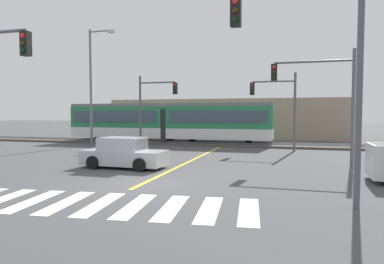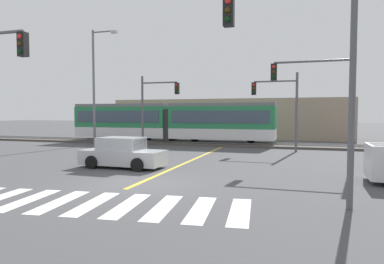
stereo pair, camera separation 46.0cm
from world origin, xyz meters
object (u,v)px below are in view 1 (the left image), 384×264
Objects in this scene: traffic_light_far_right at (279,101)px; street_lamp_west at (93,80)px; sedan_crossing at (124,154)px; traffic_light_mid_right at (324,90)px; light_rail_tram at (168,121)px; traffic_light_near_right at (315,54)px; traffic_light_far_left at (153,101)px.

traffic_light_far_right is 15.36m from street_lamp_west.
traffic_light_mid_right is (9.64, 3.91, 3.26)m from sedan_crossing.
light_rail_tram is 7.33m from street_lamp_west.
traffic_light_far_right is (7.15, 9.92, 2.91)m from sedan_crossing.
traffic_light_near_right reaches higher than traffic_light_mid_right.
traffic_light_near_right is at bearing -58.61° from light_rail_tram.
traffic_light_near_right is at bearing -53.00° from traffic_light_far_left.
sedan_crossing is 0.44× the size of street_lamp_west.
sedan_crossing is at bearing -51.48° from street_lamp_west.
traffic_light_far_left is 0.86× the size of traffic_light_near_right.
light_rail_tram is at bearing 32.29° from street_lamp_west.
traffic_light_far_left is at bearing -0.00° from street_lamp_west.
light_rail_tram is at bearing 141.63° from traffic_light_mid_right.
traffic_light_near_right is at bearing -29.26° from sedan_crossing.
traffic_light_far_right is at bearing 112.47° from traffic_light_mid_right.
traffic_light_far_right is at bearing -20.71° from light_rail_tram.
traffic_light_far_left reaches higher than light_rail_tram.
light_rail_tram is 4.35× the size of sedan_crossing.
light_rail_tram is 10.57m from traffic_light_far_right.
traffic_light_far_left is at bearing 178.60° from traffic_light_far_right.
traffic_light_mid_right is at bearing 83.45° from traffic_light_near_right.
traffic_light_far_right is (-2.49, 6.01, -0.35)m from traffic_light_mid_right.
traffic_light_near_right is at bearing -84.26° from traffic_light_far_right.
light_rail_tram reaches higher than sedan_crossing.
street_lamp_west reaches higher than light_rail_tram.
light_rail_tram is 3.23× the size of traffic_light_far_left.
traffic_light_far_right is 0.98× the size of traffic_light_far_left.
traffic_light_far_left is (-12.30, 6.25, -0.25)m from traffic_light_mid_right.
traffic_light_near_right reaches higher than light_rail_tram.
traffic_light_mid_right reaches higher than light_rail_tram.
sedan_crossing is 0.76× the size of traffic_light_far_right.
street_lamp_west is at bearing 179.10° from traffic_light_far_right.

